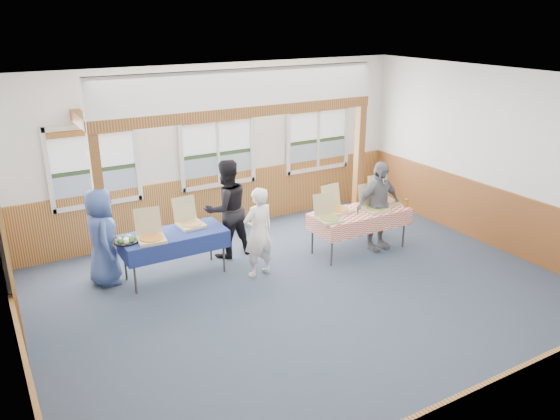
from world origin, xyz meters
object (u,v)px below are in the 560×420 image
at_px(table_right, 360,214).
at_px(man_blue, 102,237).
at_px(woman_black, 227,209).
at_px(woman_white, 258,232).
at_px(table_left, 174,236).
at_px(person_grey, 378,206).

xyz_separation_m(table_right, man_blue, (-4.24, 1.03, 0.08)).
bearing_deg(man_blue, woman_black, -85.33).
height_order(woman_white, woman_black, woman_black).
xyz_separation_m(woman_white, man_blue, (-2.22, 1.00, 0.03)).
height_order(woman_black, man_blue, woman_black).
distance_m(woman_black, man_blue, 2.12).
bearing_deg(woman_black, table_right, 150.02).
height_order(table_right, woman_white, woman_white).
relative_size(woman_black, man_blue, 1.11).
relative_size(table_left, woman_black, 1.02).
xyz_separation_m(woman_black, person_grey, (2.46, -1.08, -0.05)).
height_order(table_right, person_grey, person_grey).
bearing_deg(person_grey, man_blue, 164.36).
relative_size(table_left, person_grey, 1.09).
height_order(table_right, woman_black, woman_black).
bearing_deg(woman_white, person_grey, 169.90).
height_order(table_left, person_grey, person_grey).
bearing_deg(woman_black, man_blue, -5.72).
height_order(woman_white, person_grey, person_grey).
xyz_separation_m(table_right, person_grey, (0.34, -0.09, 0.12)).
relative_size(woman_white, man_blue, 0.96).
xyz_separation_m(woman_black, man_blue, (-2.12, 0.03, -0.09)).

